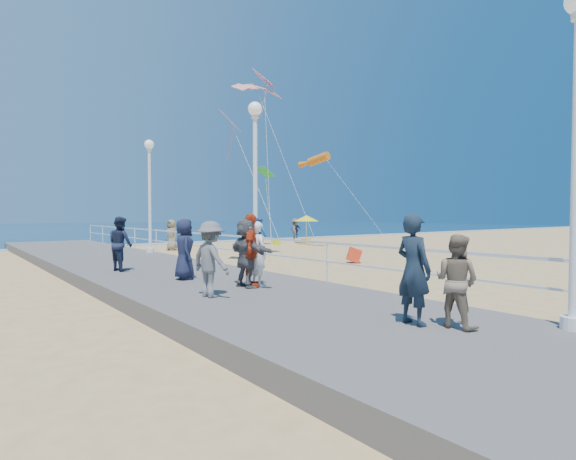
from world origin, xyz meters
TOP-DOWN VIEW (x-y plane):
  - ground at (0.00, 0.00)m, footprint 160.00×160.00m
  - ocean at (0.00, 65.00)m, footprint 160.00×90.00m
  - surf_line at (0.00, 20.50)m, footprint 160.00×1.20m
  - boardwalk at (-7.50, 0.00)m, footprint 5.00×44.00m
  - railing at (-5.05, 0.00)m, footprint 0.05×42.00m
  - lamp_post_mid at (-5.35, 0.00)m, footprint 0.44×0.44m
  - lamp_post_far at (-5.35, 9.00)m, footprint 0.44×0.44m
  - woman_holding_toddler at (-6.92, -2.47)m, footprint 0.40×0.60m
  - toddler_held at (-6.77, -2.32)m, footprint 0.34×0.44m
  - spectator_0 at (-7.07, -7.26)m, footprint 0.49×0.70m
  - spectator_1 at (-6.69, -7.81)m, footprint 0.60×0.75m
  - spectator_2 at (-8.54, -3.04)m, footprint 0.79×1.16m
  - spectator_3 at (-7.13, -2.46)m, footprint 0.98×1.14m
  - spectator_4 at (-7.84, -0.20)m, footprint 0.74×0.94m
  - spectator_5 at (-7.20, -2.39)m, footprint 0.55×1.61m
  - spectator_7 at (-8.64, 2.85)m, footprint 0.83×0.97m
  - beach_walker_a at (9.57, 16.66)m, footprint 1.29×1.39m
  - beach_walker_b at (12.40, 20.08)m, footprint 1.01×0.70m
  - beach_walker_c at (-2.03, 14.26)m, footprint 0.82×1.05m
  - box_kite at (1.64, 2.44)m, footprint 0.90×0.88m
  - beach_umbrella at (8.90, 14.43)m, footprint 1.90×1.90m
  - beach_chair_left at (5.79, 14.10)m, footprint 0.55×0.55m
  - beach_chair_right at (8.43, 13.93)m, footprint 0.55×0.55m
  - kite_parafoil at (-0.45, 7.11)m, footprint 2.65×0.94m
  - kite_windsock at (6.58, 10.43)m, footprint 1.01×2.68m
  - kite_diamond_pink at (-2.90, 5.68)m, footprint 1.33×1.35m
  - kite_diamond_green at (4.89, 14.20)m, footprint 1.05×1.21m
  - kite_diamond_redwhite at (-0.01, 7.21)m, footprint 1.57×1.56m

SIDE VIEW (x-z plane):
  - ground at x=0.00m, z-range 0.00..0.00m
  - ocean at x=0.00m, z-range -0.01..0.04m
  - surf_line at x=0.00m, z-range 0.01..0.05m
  - boardwalk at x=-7.50m, z-range 0.00..0.40m
  - beach_chair_left at x=5.79m, z-range 0.00..0.40m
  - beach_chair_right at x=8.43m, z-range 0.00..0.40m
  - box_kite at x=1.64m, z-range -0.07..0.67m
  - beach_walker_b at x=12.40m, z-range 0.00..1.59m
  - beach_walker_a at x=9.57m, z-range 0.00..1.88m
  - beach_walker_c at x=-2.03m, z-range 0.00..1.89m
  - spectator_1 at x=-6.69m, z-range 0.40..1.89m
  - woman_holding_toddler at x=-6.92m, z-range 0.40..2.04m
  - spectator_2 at x=-8.54m, z-range 0.40..2.06m
  - spectator_4 at x=-7.84m, z-range 0.40..2.08m
  - railing at x=-5.05m, z-range 0.98..1.53m
  - spectator_5 at x=-7.20m, z-range 0.40..2.12m
  - spectator_7 at x=-8.64m, z-range 0.40..2.14m
  - spectator_0 at x=-7.07m, z-range 0.40..2.21m
  - spectator_3 at x=-7.13m, z-range 0.40..2.23m
  - toddler_held at x=-6.77m, z-range 1.25..2.14m
  - beach_umbrella at x=8.90m, z-range 0.84..2.98m
  - lamp_post_mid at x=-5.35m, z-range 1.00..6.32m
  - lamp_post_far at x=-5.35m, z-range 1.00..6.32m
  - kite_diamond_green at x=4.89m, z-range 4.87..5.51m
  - kite_windsock at x=6.58m, z-range 5.31..6.39m
  - kite_diamond_pink at x=-2.90m, z-range 5.96..6.78m
  - kite_parafoil at x=-0.45m, z-range 8.29..8.94m
  - kite_diamond_redwhite at x=-0.01m, z-range 8.68..9.49m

